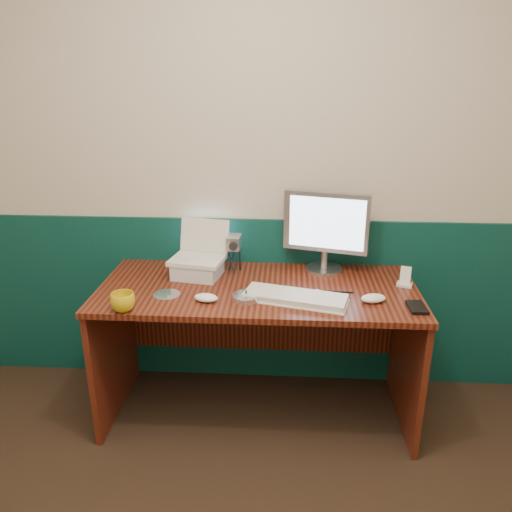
# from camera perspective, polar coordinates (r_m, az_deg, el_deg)

# --- Properties ---
(back_wall) EXTENTS (3.50, 0.04, 2.50)m
(back_wall) POSITION_cam_1_polar(r_m,az_deg,el_deg) (2.72, 0.32, 9.32)
(back_wall) COLOR beige
(back_wall) RESTS_ON ground
(wainscot) EXTENTS (3.48, 0.02, 1.00)m
(wainscot) POSITION_cam_1_polar(r_m,az_deg,el_deg) (2.95, 0.27, -5.20)
(wainscot) COLOR #073132
(wainscot) RESTS_ON ground
(desk) EXTENTS (1.60, 0.70, 0.75)m
(desk) POSITION_cam_1_polar(r_m,az_deg,el_deg) (2.69, 0.21, -10.88)
(desk) COLOR #331209
(desk) RESTS_ON ground
(laptop_riser) EXTENTS (0.27, 0.24, 0.08)m
(laptop_riser) POSITION_cam_1_polar(r_m,az_deg,el_deg) (2.65, -6.69, -1.51)
(laptop_riser) COLOR silver
(laptop_riser) RESTS_ON desk
(laptop) EXTENTS (0.30, 0.25, 0.22)m
(laptop) POSITION_cam_1_polar(r_m,az_deg,el_deg) (2.60, -6.82, 1.63)
(laptop) COLOR silver
(laptop) RESTS_ON laptop_riser
(monitor) EXTENTS (0.47, 0.24, 0.45)m
(monitor) POSITION_cam_1_polar(r_m,az_deg,el_deg) (2.68, 7.97, 2.85)
(monitor) COLOR #AAAAAE
(monitor) RESTS_ON desk
(keyboard) EXTENTS (0.51, 0.28, 0.03)m
(keyboard) POSITION_cam_1_polar(r_m,az_deg,el_deg) (2.37, 4.50, -4.80)
(keyboard) COLOR silver
(keyboard) RESTS_ON desk
(mouse_right) EXTENTS (0.13, 0.10, 0.04)m
(mouse_right) POSITION_cam_1_polar(r_m,az_deg,el_deg) (2.41, 13.26, -4.72)
(mouse_right) COLOR white
(mouse_right) RESTS_ON desk
(mouse_left) EXTENTS (0.12, 0.09, 0.04)m
(mouse_left) POSITION_cam_1_polar(r_m,az_deg,el_deg) (2.36, -5.74, -4.76)
(mouse_left) COLOR white
(mouse_left) RESTS_ON desk
(mug) EXTENTS (0.13, 0.13, 0.09)m
(mug) POSITION_cam_1_polar(r_m,az_deg,el_deg) (2.33, -14.96, -5.09)
(mug) COLOR gold
(mug) RESTS_ON desk
(camcorder) EXTENTS (0.09, 0.13, 0.19)m
(camcorder) POSITION_cam_1_polar(r_m,az_deg,el_deg) (2.68, -2.50, 0.10)
(camcorder) COLOR silver
(camcorder) RESTS_ON desk
(cd_spindle) EXTENTS (0.13, 0.13, 0.03)m
(cd_spindle) POSITION_cam_1_polar(r_m,az_deg,el_deg) (2.37, -1.13, -4.75)
(cd_spindle) COLOR silver
(cd_spindle) RESTS_ON desk
(cd_loose_a) EXTENTS (0.13, 0.13, 0.00)m
(cd_loose_a) POSITION_cam_1_polar(r_m,az_deg,el_deg) (2.47, -10.17, -4.33)
(cd_loose_a) COLOR silver
(cd_loose_a) RESTS_ON desk
(cd_loose_b) EXTENTS (0.13, 0.13, 0.00)m
(cd_loose_b) POSITION_cam_1_polar(r_m,az_deg,el_deg) (2.48, 1.74, -3.86)
(cd_loose_b) COLOR silver
(cd_loose_b) RESTS_ON desk
(pen) EXTENTS (0.14, 0.02, 0.01)m
(pen) POSITION_cam_1_polar(r_m,az_deg,el_deg) (2.48, 9.40, -4.06)
(pen) COLOR black
(pen) RESTS_ON desk
(papers) EXTENTS (0.16, 0.13, 0.00)m
(papers) POSITION_cam_1_polar(r_m,az_deg,el_deg) (2.44, 5.92, -4.42)
(papers) COLOR silver
(papers) RESTS_ON desk
(dock) EXTENTS (0.09, 0.08, 0.01)m
(dock) POSITION_cam_1_polar(r_m,az_deg,el_deg) (2.64, 16.60, -3.14)
(dock) COLOR silver
(dock) RESTS_ON desk
(music_player) EXTENTS (0.06, 0.04, 0.09)m
(music_player) POSITION_cam_1_polar(r_m,az_deg,el_deg) (2.62, 16.72, -2.10)
(music_player) COLOR white
(music_player) RESTS_ON dock
(pda) EXTENTS (0.08, 0.13, 0.02)m
(pda) POSITION_cam_1_polar(r_m,az_deg,el_deg) (2.40, 17.92, -5.61)
(pda) COLOR black
(pda) RESTS_ON desk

